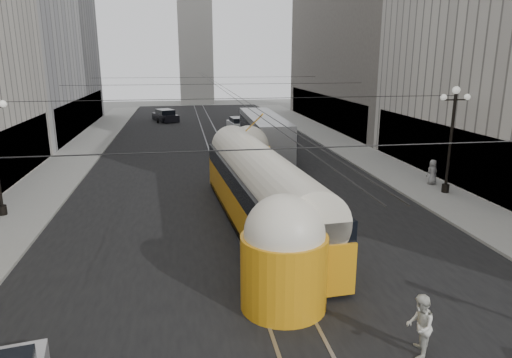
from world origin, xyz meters
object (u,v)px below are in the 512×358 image
object	(u,v)px
city_bus	(264,133)
pedestrian_sidewalk_right	(432,172)
streetcar	(260,188)
pedestrian_crossing_b	(420,326)

from	to	relation	value
city_bus	pedestrian_sidewalk_right	xyz separation A→B (m)	(8.94, -11.85, -0.87)
streetcar	pedestrian_crossing_b	xyz separation A→B (m)	(2.60, -10.78, -1.02)
city_bus	pedestrian_crossing_b	size ratio (longest dim) A/B	7.18
pedestrian_crossing_b	pedestrian_sidewalk_right	xyz separation A→B (m)	(9.66, 16.12, 0.04)
pedestrian_sidewalk_right	city_bus	bearing A→B (deg)	-63.87
streetcar	pedestrian_crossing_b	world-z (taller)	streetcar
streetcar	pedestrian_sidewalk_right	distance (m)	13.42
pedestrian_crossing_b	pedestrian_sidewalk_right	size ratio (longest dim) A/B	1.14
city_bus	pedestrian_sidewalk_right	world-z (taller)	city_bus
pedestrian_crossing_b	city_bus	bearing A→B (deg)	-154.47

